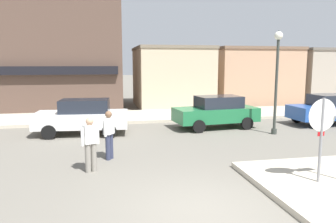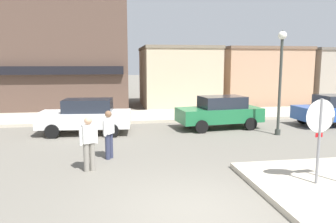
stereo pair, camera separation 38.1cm
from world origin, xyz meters
name	(u,v)px [view 1 (the left image)]	position (x,y,z in m)	size (l,w,h in m)	color
ground_plane	(202,211)	(0.00, 0.00, 0.00)	(160.00, 160.00, 0.00)	#6B665B
kerb_far	(139,116)	(0.00, 12.42, 0.07)	(80.00, 4.00, 0.15)	#B7AD99
stop_sign	(322,129)	(3.31, 0.72, 1.52)	(0.82, 0.10, 2.30)	gray
lamp_post	(277,67)	(5.45, 6.73, 2.96)	(0.36, 0.36, 4.54)	#333833
parked_car_nearest	(83,116)	(-2.92, 8.37, 0.81)	(4.13, 2.14, 1.56)	white
parked_car_second	(216,111)	(3.39, 8.59, 0.81)	(4.16, 2.21, 1.56)	#1E6B3D
parked_car_third	(330,109)	(9.39, 8.27, 0.81)	(4.07, 2.00, 1.56)	#234C9E
pedestrian_crossing_near	(90,143)	(-2.42, 3.08, 0.87)	(0.54, 0.34, 1.61)	gray
pedestrian_crossing_far	(109,133)	(-1.86, 4.27, 0.87)	(0.38, 0.52, 1.61)	#2D334C
building_corner_shop	(35,49)	(-6.64, 18.57, 4.15)	(12.15, 8.79, 8.29)	brown
building_storefront_left_near	(171,77)	(2.99, 17.38, 2.15)	(5.22, 6.07, 4.29)	tan
building_storefront_left_mid	(245,75)	(9.47, 18.85, 2.16)	(6.43, 7.45, 4.32)	tan
building_storefront_right_near	(325,75)	(17.00, 18.91, 2.14)	(7.90, 7.55, 4.27)	#9E9384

